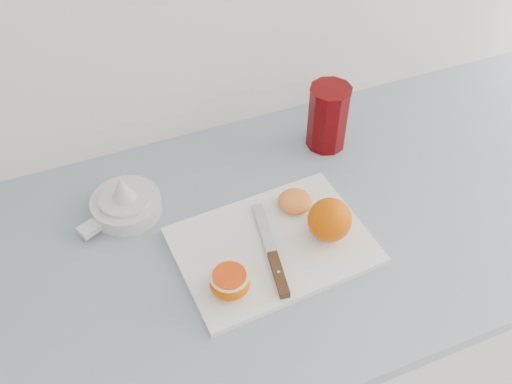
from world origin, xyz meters
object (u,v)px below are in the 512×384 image
counter (264,351)px  cutting_board (273,245)px  citrus_juicer (125,203)px  red_tumbler (328,119)px  half_orange (230,282)px

counter → cutting_board: size_ratio=7.98×
cutting_board → citrus_juicer: size_ratio=2.07×
cutting_board → red_tumbler: red_tumbler is taller
cutting_board → half_orange: half_orange is taller
red_tumbler → citrus_juicer: bearing=-175.4°
counter → red_tumbler: (0.20, 0.17, 0.51)m
citrus_juicer → red_tumbler: size_ratio=1.15×
half_orange → red_tumbler: 0.41m
red_tumbler → half_orange: bearing=-138.7°
citrus_juicer → red_tumbler: 0.43m
cutting_board → half_orange: bearing=-148.8°
half_orange → citrus_juicer: size_ratio=0.41×
counter → cutting_board: (-0.01, -0.05, 0.45)m
citrus_juicer → red_tumbler: (0.42, 0.03, 0.04)m
citrus_juicer → cutting_board: bearing=-39.8°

